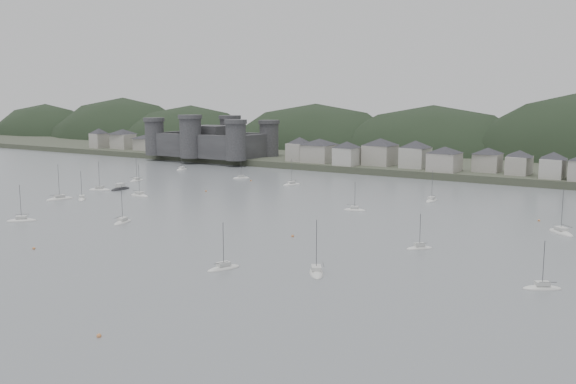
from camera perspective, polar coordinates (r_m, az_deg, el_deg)
The scene contains 9 objects.
ground at distance 131.80m, azimuth -18.62°, elevation -6.55°, with size 900.00×900.00×0.00m, color slate.
far_shore_land at distance 386.77m, azimuth 18.52°, elevation 3.30°, with size 900.00×250.00×3.00m, color #383D2D.
forested_ridge at distance 362.24m, azimuth 18.08°, elevation 0.97°, with size 851.55×103.94×102.57m.
castle at distance 339.94m, azimuth -6.98°, elevation 4.63°, with size 66.00×43.00×20.00m.
waterfront_town at distance 266.24m, azimuth 22.64°, elevation 2.51°, with size 451.48×28.46×12.92m.
sailboat_lead at distance 189.37m, azimuth 6.04°, elevation -1.62°, with size 7.01×3.79×9.17m.
moored_fleet at distance 177.65m, azimuth -2.56°, elevation -2.26°, with size 262.92×171.77×13.34m.
motor_launch_far at distance 239.81m, azimuth -14.91°, elevation 0.28°, with size 4.16×9.36×4.15m.
mooring_buoys at distance 166.43m, azimuth -3.90°, elevation -3.00°, with size 153.40×147.96×0.70m.
Camera 1 is at (101.92, -76.76, 33.04)m, focal length 39.37 mm.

